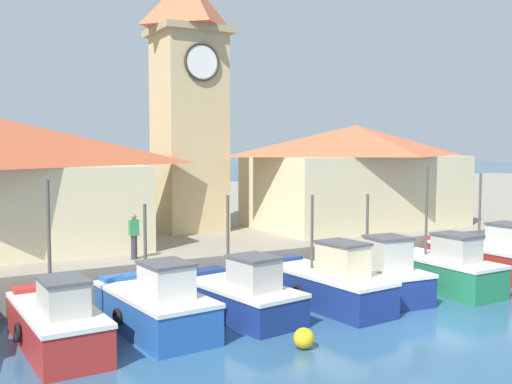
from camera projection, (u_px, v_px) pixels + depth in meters
ground_plane at (425, 327)px, 17.86m from camera, size 300.00×300.00×0.00m
quay_wharf at (141, 214)px, 41.05m from camera, size 120.00×40.00×1.39m
fishing_boat_left_outer at (57, 322)px, 15.92m from camera, size 2.02×4.91×4.50m
fishing_boat_left_inner at (155, 306)px, 17.40m from camera, size 2.45×4.86×3.69m
fishing_boat_mid_left at (240, 295)px, 18.92m from camera, size 2.66×4.92×3.83m
fishing_boat_center at (326, 283)px, 20.18m from camera, size 2.32×5.39×3.72m
fishing_boat_mid_right at (376, 276)px, 21.34m from camera, size 2.44×4.40×3.66m
fishing_boat_right_inner at (439, 269)px, 22.54m from camera, size 2.08×5.07×4.60m
fishing_boat_right_outer at (493, 258)px, 24.62m from camera, size 2.38×5.30×4.26m
clock_tower at (189, 96)px, 28.03m from camera, size 3.39×3.39×13.52m
warehouse_right at (356, 174)px, 30.11m from camera, size 10.59×6.45×5.03m
mooring_buoy at (304, 338)px, 15.96m from camera, size 0.57×0.57×0.57m
dock_worker_near_tower at (134, 235)px, 21.15m from camera, size 0.34×0.22×1.62m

